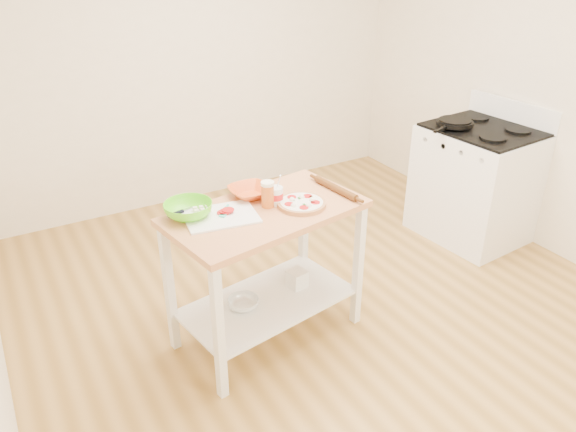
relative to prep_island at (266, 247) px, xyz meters
The scene contains 15 objects.
room_shell 0.86m from the prep_island, ahead, with size 4.04×4.54×2.74m.
prep_island is the anchor object (origin of this frame).
gas_stove 2.15m from the prep_island, ahead, with size 0.78×0.89×1.11m.
skillet 2.02m from the prep_island, 13.60° to the left, with size 0.44×0.28×0.03m.
pizza 0.34m from the prep_island, 16.75° to the right, with size 0.29×0.29×0.05m.
cutting_board 0.37m from the prep_island, behind, with size 0.44×0.36×0.04m.
spatula 0.36m from the prep_island, 163.30° to the left, with size 0.11×0.14×0.01m.
knife 0.54m from the prep_island, 156.61° to the left, with size 0.27×0.09×0.01m.
orange_bowl 0.35m from the prep_island, 89.44° to the left, with size 0.25×0.25×0.06m, color #DB541D.
green_bowl 0.53m from the prep_island, 161.88° to the left, with size 0.27×0.27×0.09m, color #60E519.
beer_pint 0.33m from the prep_island, 43.40° to the left, with size 0.08×0.08×0.16m.
yogurt_tub 0.32m from the prep_island, 22.76° to the left, with size 0.09×0.09×0.19m.
rolling_pin 0.56m from the prep_island, ahead, with size 0.04×0.04×0.37m, color brown.
shelf_glass_bowl 0.39m from the prep_island, behind, with size 0.20×0.20×0.06m, color silver.
shelf_bin 0.41m from the prep_island, 10.52° to the left, with size 0.11×0.11×0.11m, color white.
Camera 1 is at (-1.82, -2.53, 2.36)m, focal length 35.00 mm.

